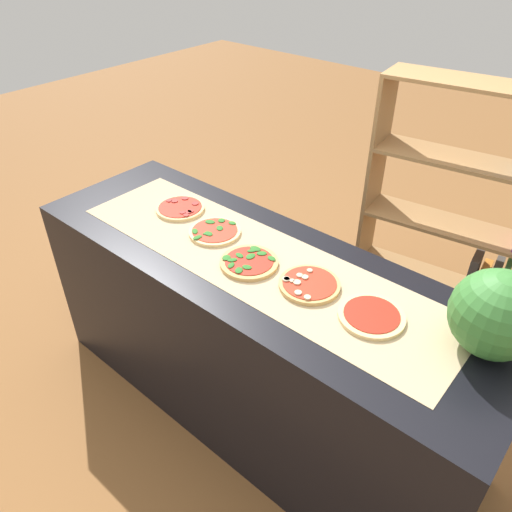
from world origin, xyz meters
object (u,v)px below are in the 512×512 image
object	(u,v)px
bookshelf	(479,244)
watermelon	(496,314)
pizza_plain_4	(371,316)
pizza_mushroom_3	(309,284)
pizza_spinach_1	(215,231)
pizza_pepperoni_0	(180,208)
pizza_spinach_2	(249,262)

from	to	relation	value
bookshelf	watermelon	bearing A→B (deg)	-71.84
pizza_plain_4	bookshelf	distance (m)	1.14
pizza_mushroom_3	pizza_spinach_1	bearing A→B (deg)	176.58
pizza_pepperoni_0	pizza_plain_4	distance (m)	1.09
pizza_pepperoni_0	bookshelf	world-z (taller)	bookshelf
pizza_pepperoni_0	pizza_spinach_1	distance (m)	0.27
pizza_spinach_1	pizza_spinach_2	world-z (taller)	pizza_spinach_2
pizza_plain_4	bookshelf	size ratio (longest dim) A/B	0.16
pizza_pepperoni_0	bookshelf	size ratio (longest dim) A/B	0.16
pizza_pepperoni_0	pizza_spinach_1	size ratio (longest dim) A/B	0.99
pizza_plain_4	watermelon	distance (m)	0.41
pizza_spinach_2	pizza_plain_4	world-z (taller)	pizza_spinach_2
pizza_spinach_1	pizza_mushroom_3	bearing A→B (deg)	-3.42
pizza_pepperoni_0	pizza_spinach_2	size ratio (longest dim) A/B	0.97
pizza_mushroom_3	pizza_plain_4	world-z (taller)	pizza_mushroom_3
pizza_mushroom_3	pizza_plain_4	size ratio (longest dim) A/B	0.99
pizza_spinach_2	pizza_mushroom_3	world-z (taller)	pizza_mushroom_3
pizza_spinach_2	pizza_plain_4	bearing A→B (deg)	4.31
pizza_spinach_1	bookshelf	distance (m)	1.40
pizza_spinach_2	pizza_mushroom_3	distance (m)	0.28
pizza_spinach_1	pizza_spinach_2	xyz separation A→B (m)	(0.27, -0.08, 0.00)
pizza_spinach_1	pizza_plain_4	distance (m)	0.82
pizza_spinach_1	pizza_spinach_2	size ratio (longest dim) A/B	0.98
pizza_pepperoni_0	watermelon	xyz separation A→B (m)	(1.45, 0.05, 0.14)
pizza_pepperoni_0	pizza_spinach_1	bearing A→B (deg)	-8.42
pizza_pepperoni_0	pizza_plain_4	bearing A→B (deg)	-3.94
pizza_pepperoni_0	pizza_mushroom_3	distance (m)	0.82
watermelon	pizza_spinach_2	bearing A→B (deg)	-169.91
pizza_mushroom_3	watermelon	world-z (taller)	watermelon
pizza_pepperoni_0	pizza_plain_4	xyz separation A→B (m)	(1.09, -0.08, -0.00)
pizza_spinach_2	bookshelf	size ratio (longest dim) A/B	0.16
pizza_pepperoni_0	bookshelf	xyz separation A→B (m)	(1.13, 1.03, -0.24)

